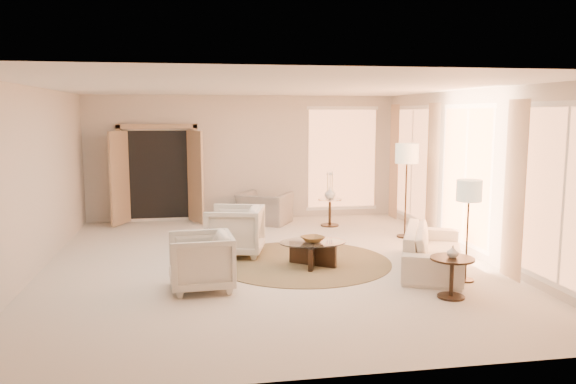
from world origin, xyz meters
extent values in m
cube|color=beige|center=(0.00, 0.00, -0.01)|extent=(7.00, 8.00, 0.02)
cube|color=white|center=(0.00, 0.00, 2.80)|extent=(7.00, 8.00, 0.02)
cube|color=beige|center=(0.00, 4.00, 1.40)|extent=(7.00, 0.04, 2.80)
cube|color=beige|center=(0.00, -4.00, 1.40)|extent=(7.00, 0.04, 2.80)
cube|color=beige|center=(-3.50, 0.00, 1.40)|extent=(0.04, 8.00, 2.80)
cube|color=beige|center=(3.50, 0.00, 1.40)|extent=(0.04, 8.00, 2.80)
cube|color=#A28361|center=(-1.90, 3.89, 1.08)|extent=(1.80, 0.12, 2.16)
cube|color=#A28361|center=(-2.70, 3.62, 1.03)|extent=(0.35, 0.66, 2.00)
cube|color=#A28361|center=(-1.10, 3.62, 1.03)|extent=(0.35, 0.66, 2.00)
cylinder|color=#3D311D|center=(0.57, -0.01, 0.01)|extent=(3.01, 3.01, 0.01)
imported|color=beige|center=(2.49, -0.74, 0.32)|extent=(1.69, 2.33, 0.64)
imported|color=beige|center=(-0.47, 0.65, 0.46)|extent=(1.04, 1.08, 0.93)
imported|color=beige|center=(-1.08, -1.17, 0.43)|extent=(0.84, 0.89, 0.86)
imported|color=gray|center=(0.38, 3.29, 0.46)|extent=(1.24, 1.11, 0.91)
cube|color=black|center=(0.68, -0.25, 0.18)|extent=(0.68, 0.54, 0.35)
cube|color=black|center=(0.68, -0.25, 0.18)|extent=(0.30, 0.78, 0.35)
cylinder|color=white|center=(0.68, -0.25, 0.38)|extent=(1.34, 1.34, 0.02)
cylinder|color=black|center=(2.15, -2.08, 0.01)|extent=(0.36, 0.36, 0.03)
cylinder|color=black|center=(2.15, -2.08, 0.26)|extent=(0.05, 0.05, 0.51)
cylinder|color=black|center=(2.15, -2.08, 0.53)|extent=(0.57, 0.57, 0.03)
cylinder|color=#2D2218|center=(1.72, 2.80, 0.01)|extent=(0.39, 0.39, 0.03)
cylinder|color=#2D2218|center=(1.72, 2.80, 0.29)|extent=(0.06, 0.06, 0.56)
cylinder|color=white|center=(1.72, 2.80, 0.58)|extent=(0.51, 0.51, 0.03)
cylinder|color=#2D2218|center=(2.90, 1.47, 0.02)|extent=(0.31, 0.31, 0.03)
cylinder|color=#2D2218|center=(2.90, 1.47, 0.78)|extent=(0.03, 0.03, 1.55)
cylinder|color=beige|center=(2.90, 1.47, 1.64)|extent=(0.44, 0.44, 0.38)
cylinder|color=#2D2218|center=(2.68, -1.43, 0.01)|extent=(0.25, 0.25, 0.03)
cylinder|color=#2D2218|center=(2.68, -1.43, 0.62)|extent=(0.03, 0.03, 1.25)
cylinder|color=beige|center=(2.68, -1.43, 1.32)|extent=(0.36, 0.36, 0.30)
imported|color=brown|center=(0.68, -0.25, 0.43)|extent=(0.46, 0.46, 0.09)
imported|color=silver|center=(2.15, -2.08, 0.62)|extent=(0.20, 0.20, 0.16)
imported|color=silver|center=(1.72, 2.80, 0.71)|extent=(0.28, 0.28, 0.25)
camera|label=1|loc=(-1.17, -8.72, 2.40)|focal=35.00mm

